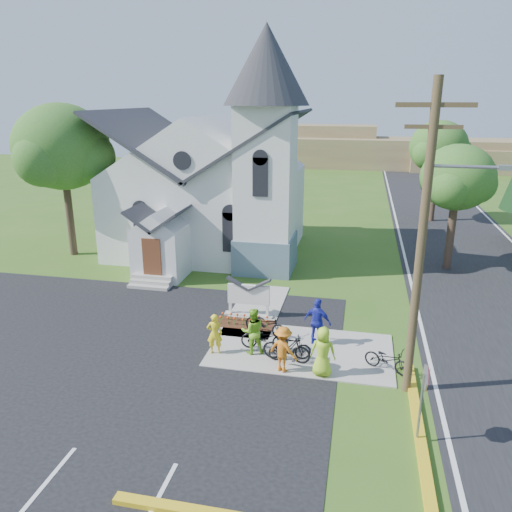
% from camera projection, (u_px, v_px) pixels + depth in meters
% --- Properties ---
extents(ground, '(120.00, 120.00, 0.00)m').
position_uv_depth(ground, '(261.00, 353.00, 19.24)').
color(ground, '#345D1A').
rests_on(ground, ground).
extents(parking_lot, '(20.00, 16.00, 0.02)m').
position_uv_depth(parking_lot, '(68.00, 359.00, 18.75)').
color(parking_lot, black).
rests_on(parking_lot, ground).
extents(road, '(8.00, 90.00, 0.02)m').
position_uv_depth(road, '(464.00, 254.00, 31.23)').
color(road, black).
rests_on(road, ground).
extents(sidewalk, '(7.00, 4.00, 0.05)m').
position_uv_depth(sidewalk, '(301.00, 350.00, 19.40)').
color(sidewalk, '#9C968D').
rests_on(sidewalk, ground).
extents(church, '(12.35, 12.00, 13.00)m').
position_uv_depth(church, '(214.00, 169.00, 30.36)').
color(church, silver).
rests_on(church, ground).
extents(church_sign, '(2.20, 0.40, 1.70)m').
position_uv_depth(church_sign, '(249.00, 295.00, 22.14)').
color(church_sign, '#9C968D').
rests_on(church_sign, ground).
extents(flower_bed, '(2.60, 1.10, 0.07)m').
position_uv_depth(flower_bed, '(244.00, 324.00, 21.61)').
color(flower_bed, '#381A0F').
rests_on(flower_bed, ground).
extents(utility_pole, '(3.45, 0.28, 10.00)m').
position_uv_depth(utility_pole, '(424.00, 235.00, 15.14)').
color(utility_pole, '#413120').
rests_on(utility_pole, ground).
extents(stop_sign, '(0.11, 0.76, 2.48)m').
position_uv_depth(stop_sign, '(424.00, 388.00, 13.70)').
color(stop_sign, gray).
rests_on(stop_sign, ground).
extents(tree_lot_corner, '(5.60, 5.60, 9.15)m').
position_uv_depth(tree_lot_corner, '(62.00, 147.00, 29.32)').
color(tree_lot_corner, '#36241D').
rests_on(tree_lot_corner, ground).
extents(tree_road_near, '(4.00, 4.00, 7.05)m').
position_uv_depth(tree_road_near, '(457.00, 178.00, 27.16)').
color(tree_road_near, '#36241D').
rests_on(tree_road_near, ground).
extents(tree_road_mid, '(4.40, 4.40, 7.80)m').
position_uv_depth(tree_road_mid, '(439.00, 147.00, 38.07)').
color(tree_road_mid, '#36241D').
rests_on(tree_road_mid, ground).
extents(distant_hills, '(61.00, 10.00, 5.60)m').
position_uv_depth(distant_hills, '(363.00, 151.00, 70.42)').
color(distant_hills, brown).
rests_on(distant_hills, ground).
extents(cyclist_0, '(0.67, 0.53, 1.61)m').
position_uv_depth(cyclist_0, '(215.00, 334.00, 18.90)').
color(cyclist_0, yellow).
rests_on(cyclist_0, sidewalk).
extents(bike_0, '(2.06, 1.32, 1.02)m').
position_uv_depth(bike_0, '(266.00, 324.00, 20.38)').
color(bike_0, black).
rests_on(bike_0, sidewalk).
extents(cyclist_1, '(1.06, 0.95, 1.82)m').
position_uv_depth(cyclist_1, '(253.00, 331.00, 18.88)').
color(cyclist_1, '#79C124').
rests_on(cyclist_1, sidewalk).
extents(bike_1, '(1.88, 0.75, 1.10)m').
position_uv_depth(bike_1, '(287.00, 348.00, 18.37)').
color(bike_1, black).
rests_on(bike_1, sidewalk).
extents(cyclist_2, '(1.21, 0.81, 1.91)m').
position_uv_depth(cyclist_2, '(317.00, 322.00, 19.54)').
color(cyclist_2, '#2127A6').
rests_on(cyclist_2, sidewalk).
extents(bike_2, '(1.88, 0.74, 0.97)m').
position_uv_depth(bike_2, '(265.00, 338.00, 19.28)').
color(bike_2, black).
rests_on(bike_2, sidewalk).
extents(cyclist_3, '(1.26, 1.03, 1.70)m').
position_uv_depth(cyclist_3, '(283.00, 349.00, 17.64)').
color(cyclist_3, '#CA6A16').
rests_on(cyclist_3, sidewalk).
extents(bike_3, '(1.67, 0.88, 0.97)m').
position_uv_depth(bike_3, '(290.00, 348.00, 18.47)').
color(bike_3, black).
rests_on(bike_3, sidewalk).
extents(cyclist_4, '(0.92, 0.62, 1.82)m').
position_uv_depth(cyclist_4, '(323.00, 352.00, 17.34)').
color(cyclist_4, '#A3D728').
rests_on(cyclist_4, sidewalk).
extents(bike_4, '(1.81, 1.26, 0.90)m').
position_uv_depth(bike_4, '(388.00, 359.00, 17.75)').
color(bike_4, black).
rests_on(bike_4, sidewalk).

